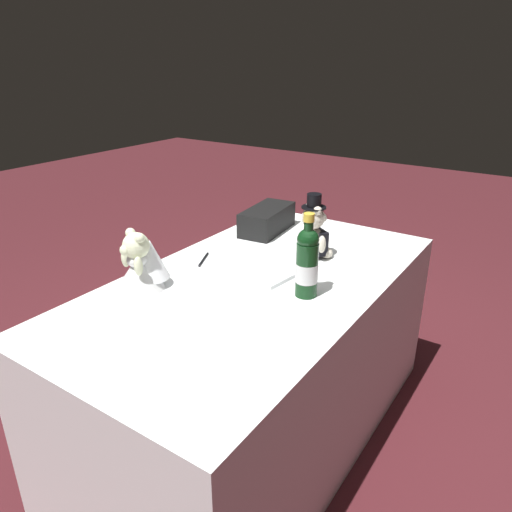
{
  "coord_description": "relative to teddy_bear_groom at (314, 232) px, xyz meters",
  "views": [
    {
      "loc": [
        1.41,
        0.95,
        1.55
      ],
      "look_at": [
        0.0,
        0.0,
        0.84
      ],
      "focal_mm": 33.73,
      "sensor_mm": 36.0,
      "label": 1
    }
  ],
  "objects": [
    {
      "name": "teddy_bear_groom",
      "position": [
        0.0,
        0.0,
        0.0
      ],
      "size": [
        0.15,
        0.14,
        0.28
      ],
      "color": "beige",
      "rests_on": "reception_table"
    },
    {
      "name": "ground_plane",
      "position": [
        0.33,
        -0.08,
        -0.85
      ],
      "size": [
        12.0,
        12.0,
        0.0
      ],
      "primitive_type": "plane",
      "color": "#47191E"
    },
    {
      "name": "gift_case_black",
      "position": [
        -0.18,
        -0.35,
        -0.06
      ],
      "size": [
        0.35,
        0.2,
        0.12
      ],
      "color": "black",
      "rests_on": "reception_table"
    },
    {
      "name": "signing_pen",
      "position": [
        0.3,
        -0.37,
        -0.11
      ],
      "size": [
        0.14,
        0.07,
        0.01
      ],
      "color": "black",
      "rests_on": "reception_table"
    },
    {
      "name": "guestbook",
      "position": [
        0.26,
        -0.12,
        -0.11
      ],
      "size": [
        0.23,
        0.32,
        0.02
      ],
      "primitive_type": "cube",
      "rotation": [
        0.0,
        0.0,
        -0.13
      ],
      "color": "white",
      "rests_on": "reception_table"
    },
    {
      "name": "teddy_bear_bride",
      "position": [
        0.62,
        -0.39,
        -0.02
      ],
      "size": [
        0.23,
        0.19,
        0.23
      ],
      "color": "white",
      "rests_on": "reception_table"
    },
    {
      "name": "champagne_bottle",
      "position": [
        0.33,
        0.14,
        0.02
      ],
      "size": [
        0.08,
        0.08,
        0.31
      ],
      "color": "#0F3215",
      "rests_on": "reception_table"
    },
    {
      "name": "reception_table",
      "position": [
        0.33,
        -0.08,
        -0.48
      ],
      "size": [
        1.68,
        0.9,
        0.74
      ],
      "primitive_type": "cube",
      "color": "white",
      "rests_on": "ground_plane"
    }
  ]
}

